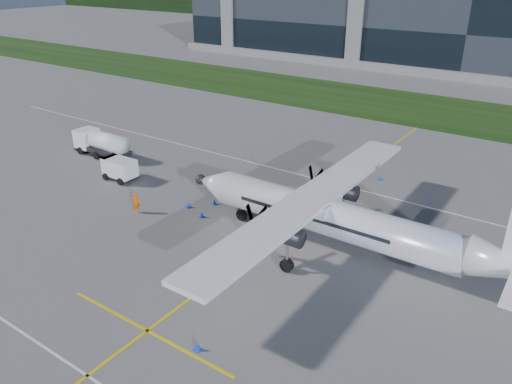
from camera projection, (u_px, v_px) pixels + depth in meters
ground at (396, 122)px, 63.24m from camera, size 400.00×400.00×0.00m
grass_strip at (417, 108)px, 69.20m from camera, size 400.00×18.00×0.04m
terminal_building at (480, 29)px, 89.96m from camera, size 120.00×20.00×15.00m
yellow_taxiway_centerline at (296, 219)px, 39.29m from camera, size 0.20×70.00×0.01m
turboprop_aircraft at (345, 201)px, 33.04m from camera, size 25.59×26.54×7.96m
fuel_tanker_truck at (99, 143)px, 51.80m from camera, size 7.07×2.30×2.65m
baggage_tug at (120, 169)px, 46.07m from camera, size 3.33×2.00×2.00m
ground_crew_person at (136, 201)px, 39.91m from camera, size 0.68×0.88×1.98m
safety_cone_stbdwing at (380, 177)px, 46.25m from camera, size 0.36×0.36×0.50m
safety_cone_portwing at (197, 346)px, 25.88m from camera, size 0.36×0.36×0.50m
safety_cone_nose_port at (202, 214)px, 39.44m from camera, size 0.36×0.36×0.50m
safety_cone_nose_stbd at (214, 202)px, 41.56m from camera, size 0.36×0.36×0.50m
safety_cone_fwd at (188, 205)px, 41.03m from camera, size 0.36×0.36×0.50m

